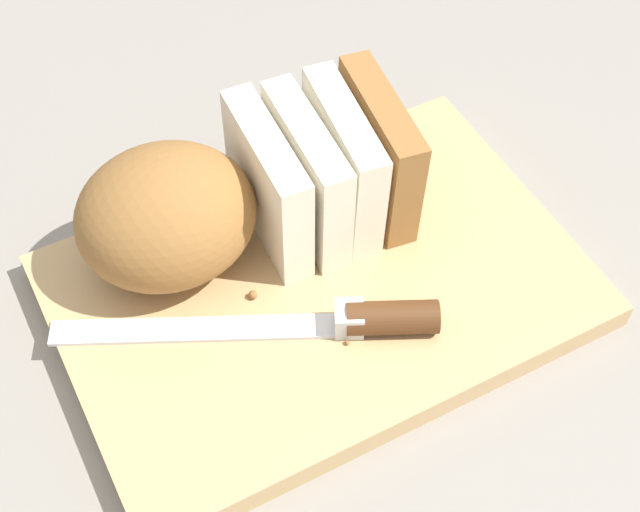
% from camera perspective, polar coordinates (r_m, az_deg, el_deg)
% --- Properties ---
extents(ground_plane, '(3.00, 3.00, 0.00)m').
position_cam_1_polar(ground_plane, '(0.69, -0.00, -2.63)').
color(ground_plane, gray).
extents(cutting_board, '(0.38, 0.26, 0.02)m').
position_cam_1_polar(cutting_board, '(0.68, -0.00, -2.11)').
color(cutting_board, tan).
rests_on(cutting_board, ground_plane).
extents(bread_loaf, '(0.25, 0.13, 0.10)m').
position_cam_1_polar(bread_loaf, '(0.66, -5.28, 3.74)').
color(bread_loaf, '#996633').
rests_on(bread_loaf, cutting_board).
extents(bread_knife, '(0.25, 0.13, 0.02)m').
position_cam_1_polar(bread_knife, '(0.64, 1.47, -4.01)').
color(bread_knife, silver).
rests_on(bread_knife, cutting_board).
extents(crumb_near_knife, '(0.01, 0.01, 0.01)m').
position_cam_1_polar(crumb_near_knife, '(0.66, -4.15, -2.39)').
color(crumb_near_knife, '#996633').
rests_on(crumb_near_knife, cutting_board).
extents(crumb_near_loaf, '(0.00, 0.00, 0.00)m').
position_cam_1_polar(crumb_near_loaf, '(0.68, -3.01, -0.03)').
color(crumb_near_loaf, '#996633').
rests_on(crumb_near_loaf, cutting_board).
extents(crumb_stray_left, '(0.00, 0.00, 0.00)m').
position_cam_1_polar(crumb_stray_left, '(0.64, 1.68, -5.35)').
color(crumb_stray_left, '#996633').
rests_on(crumb_stray_left, cutting_board).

